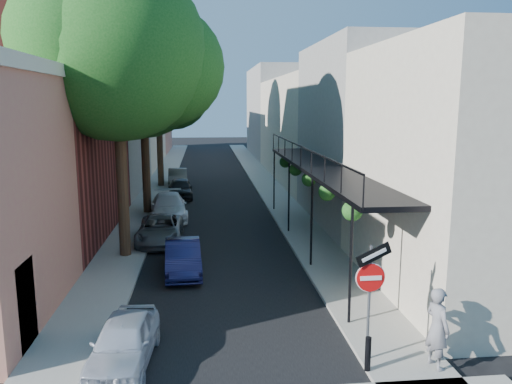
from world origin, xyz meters
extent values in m
cube|color=black|center=(0.00, 30.00, 0.01)|extent=(6.00, 64.00, 0.01)
cube|color=gray|center=(-4.00, 30.00, 0.06)|extent=(2.00, 64.00, 0.12)
cube|color=gray|center=(4.00, 30.00, 0.06)|extent=(2.00, 64.00, 0.12)
cube|color=beige|center=(-5.05, 2.50, 1.20)|extent=(0.10, 1.20, 2.20)
cube|color=gray|center=(-5.02, 14.00, 8.00)|extent=(0.06, 7.00, 4.00)
cube|color=#9D9A94|center=(-9.00, 26.00, 4.50)|extent=(8.00, 12.00, 9.00)
cube|color=beige|center=(-9.00, 40.00, 5.00)|extent=(8.00, 16.00, 10.00)
cube|color=tan|center=(-9.00, 54.00, 4.00)|extent=(8.00, 12.00, 8.00)
cube|color=beige|center=(9.00, 5.50, 4.00)|extent=(8.00, 9.00, 8.00)
cube|color=#9D9A94|center=(9.00, 15.00, 4.50)|extent=(8.00, 10.00, 9.00)
cube|color=beige|center=(9.00, 30.00, 4.00)|extent=(8.00, 20.00, 8.00)
cube|color=#9D9A94|center=(9.00, 48.00, 5.00)|extent=(8.00, 16.00, 10.00)
cube|color=black|center=(4.20, 10.00, 3.50)|extent=(2.00, 16.00, 0.15)
cube|color=black|center=(3.25, 10.00, 4.38)|extent=(0.05, 16.00, 0.05)
cylinder|color=black|center=(3.30, 3.00, 1.81)|extent=(0.08, 0.08, 3.40)
cylinder|color=black|center=(3.30, 18.00, 1.81)|extent=(0.08, 0.08, 3.40)
sphere|color=#164E16|center=(3.60, 4.00, 3.05)|extent=(0.60, 0.60, 0.60)
sphere|color=#164E16|center=(3.60, 10.00, 3.05)|extent=(0.60, 0.60, 0.60)
sphere|color=#164E16|center=(3.60, 16.00, 3.05)|extent=(0.60, 0.60, 0.60)
cylinder|color=#595B60|center=(3.15, 1.00, 1.45)|extent=(0.07, 0.07, 2.90)
cylinder|color=red|center=(3.15, 0.96, 2.15)|extent=(0.66, 0.04, 0.66)
cube|color=white|center=(3.15, 0.93, 2.15)|extent=(0.50, 0.02, 0.10)
cylinder|color=white|center=(3.15, 0.98, 2.15)|extent=(0.70, 0.02, 0.70)
cube|color=black|center=(3.20, 0.95, 2.70)|extent=(0.89, 0.15, 0.58)
cube|color=white|center=(3.20, 0.92, 2.70)|extent=(0.60, 0.10, 0.31)
cylinder|color=black|center=(3.00, 0.50, 0.52)|extent=(0.14, 0.14, 0.80)
cylinder|color=#352115|center=(-3.80, 10.00, 3.50)|extent=(0.44, 0.44, 7.00)
sphere|color=#164E16|center=(-3.80, 10.00, 8.02)|extent=(6.80, 6.80, 6.80)
sphere|color=#164E16|center=(-2.10, 11.02, 7.52)|extent=(4.76, 4.76, 4.76)
cylinder|color=#352115|center=(-3.80, 18.00, 3.15)|extent=(0.44, 0.44, 6.30)
sphere|color=#164E16|center=(-3.80, 18.00, 7.20)|extent=(6.00, 6.00, 6.00)
sphere|color=#164E16|center=(-2.30, 18.90, 6.70)|extent=(4.20, 4.20, 4.20)
cylinder|color=#352115|center=(-3.80, 27.00, 3.67)|extent=(0.44, 0.44, 7.35)
sphere|color=#164E16|center=(-3.80, 27.00, 8.40)|extent=(7.00, 7.00, 7.00)
sphere|color=#164E16|center=(-2.05, 28.05, 7.90)|extent=(4.90, 4.90, 4.90)
imported|color=silver|center=(-2.55, 1.56, 0.57)|extent=(1.58, 3.43, 1.14)
imported|color=#14153E|center=(-1.43, 7.91, 0.59)|extent=(1.46, 3.65, 1.18)
imported|color=#5B5E63|center=(-2.60, 12.08, 0.58)|extent=(1.92, 4.15, 1.15)
imported|color=white|center=(-2.53, 16.71, 0.65)|extent=(2.26, 4.67, 1.31)
imported|color=black|center=(-2.18, 22.49, 0.64)|extent=(1.69, 3.82, 1.28)
imported|color=#645D54|center=(-2.60, 27.33, 0.64)|extent=(1.55, 3.94, 1.28)
imported|color=slate|center=(4.60, 0.50, 1.07)|extent=(0.62, 0.78, 1.90)
camera|label=1|loc=(-0.59, -9.60, 6.10)|focal=35.00mm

